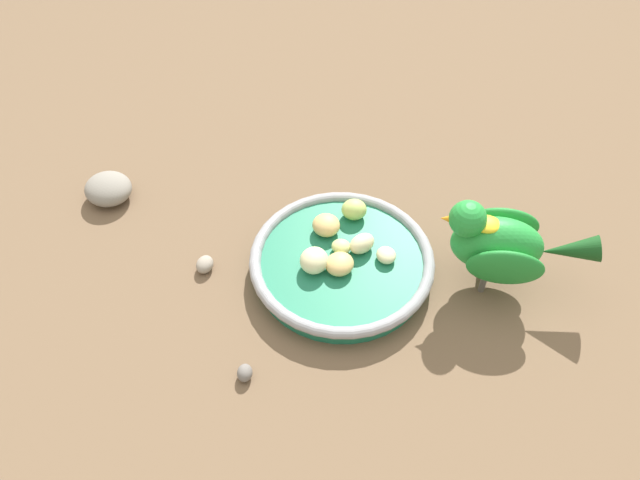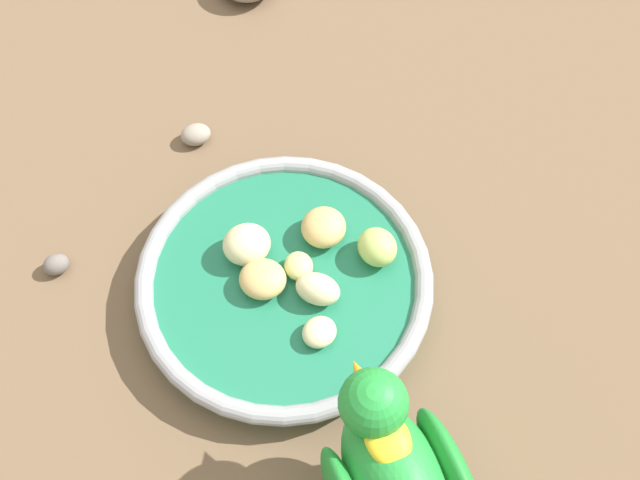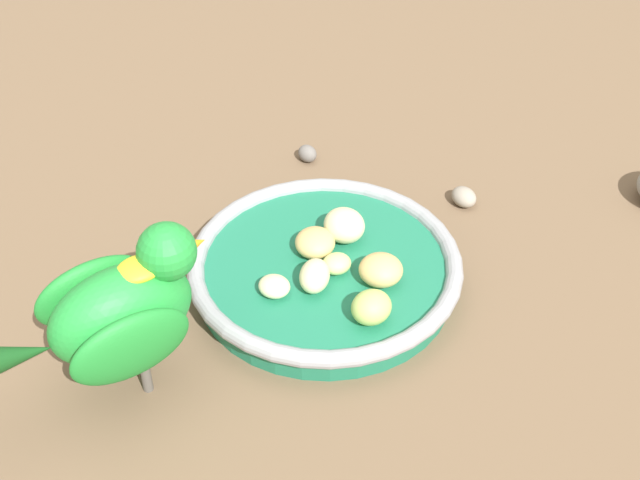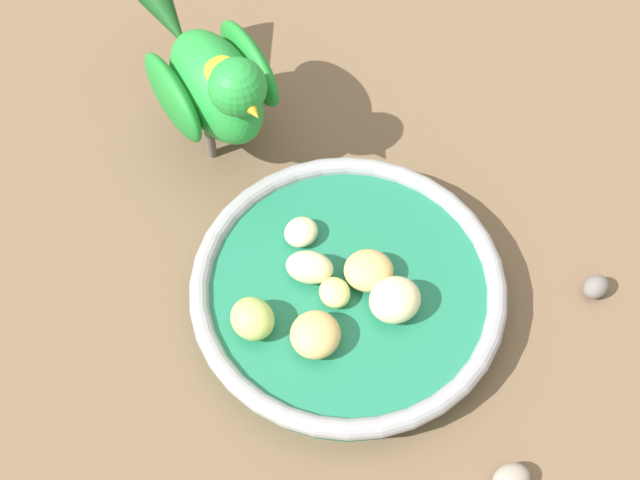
% 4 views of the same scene
% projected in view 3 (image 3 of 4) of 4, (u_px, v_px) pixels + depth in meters
% --- Properties ---
extents(ground_plane, '(4.00, 4.00, 0.00)m').
position_uv_depth(ground_plane, '(336.00, 292.00, 0.79)').
color(ground_plane, brown).
extents(feeding_bowl, '(0.25, 0.25, 0.03)m').
position_uv_depth(feeding_bowl, '(325.00, 270.00, 0.78)').
color(feeding_bowl, '#1E7251').
rests_on(feeding_bowl, ground_plane).
extents(apple_piece_0, '(0.04, 0.04, 0.03)m').
position_uv_depth(apple_piece_0, '(381.00, 270.00, 0.75)').
color(apple_piece_0, tan).
rests_on(apple_piece_0, feeding_bowl).
extents(apple_piece_1, '(0.03, 0.04, 0.02)m').
position_uv_depth(apple_piece_1, '(315.00, 276.00, 0.75)').
color(apple_piece_1, beige).
rests_on(apple_piece_1, feeding_bowl).
extents(apple_piece_2, '(0.04, 0.04, 0.02)m').
position_uv_depth(apple_piece_2, '(315.00, 243.00, 0.78)').
color(apple_piece_2, tan).
rests_on(apple_piece_2, feeding_bowl).
extents(apple_piece_3, '(0.04, 0.04, 0.02)m').
position_uv_depth(apple_piece_3, '(274.00, 286.00, 0.74)').
color(apple_piece_3, beige).
rests_on(apple_piece_3, feeding_bowl).
extents(apple_piece_4, '(0.05, 0.05, 0.03)m').
position_uv_depth(apple_piece_4, '(349.00, 226.00, 0.80)').
color(apple_piece_4, beige).
rests_on(apple_piece_4, feeding_bowl).
extents(apple_piece_5, '(0.05, 0.05, 0.03)m').
position_uv_depth(apple_piece_5, '(371.00, 307.00, 0.72)').
color(apple_piece_5, '#B2CC66').
rests_on(apple_piece_5, feeding_bowl).
extents(apple_piece_6, '(0.03, 0.03, 0.02)m').
position_uv_depth(apple_piece_6, '(341.00, 263.00, 0.77)').
color(apple_piece_6, '#C6D17A').
rests_on(apple_piece_6, feeding_bowl).
extents(parrot, '(0.16, 0.16, 0.14)m').
position_uv_depth(parrot, '(116.00, 311.00, 0.66)').
color(parrot, '#59544C').
rests_on(parrot, ground_plane).
extents(pebble_0, '(0.04, 0.04, 0.02)m').
position_uv_depth(pebble_0, '(464.00, 197.00, 0.88)').
color(pebble_0, gray).
rests_on(pebble_0, ground_plane).
extents(pebble_1, '(0.03, 0.03, 0.02)m').
position_uv_depth(pebble_1, '(307.00, 154.00, 0.94)').
color(pebble_1, slate).
rests_on(pebble_1, ground_plane).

